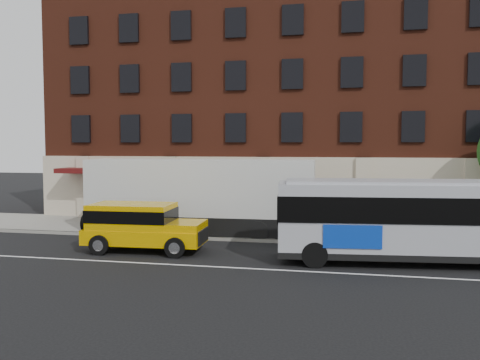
% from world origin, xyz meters
% --- Properties ---
extents(ground, '(120.00, 120.00, 0.00)m').
position_xyz_m(ground, '(0.00, 0.00, 0.00)').
color(ground, black).
rests_on(ground, ground).
extents(sidewalk, '(60.00, 6.00, 0.15)m').
position_xyz_m(sidewalk, '(0.00, 9.00, 0.07)').
color(sidewalk, gray).
rests_on(sidewalk, ground).
extents(kerb, '(60.00, 0.25, 0.15)m').
position_xyz_m(kerb, '(0.00, 6.00, 0.07)').
color(kerb, gray).
rests_on(kerb, ground).
extents(lane_line, '(60.00, 0.12, 0.01)m').
position_xyz_m(lane_line, '(0.00, 0.50, 0.01)').
color(lane_line, white).
rests_on(lane_line, ground).
extents(building, '(30.00, 12.10, 15.00)m').
position_xyz_m(building, '(-0.01, 16.92, 7.58)').
color(building, '#5A2415').
rests_on(building, sidewalk).
extents(sign_pole, '(0.30, 0.20, 2.50)m').
position_xyz_m(sign_pole, '(-8.50, 6.15, 1.45)').
color(sign_pole, slate).
rests_on(sign_pole, ground).
extents(city_bus, '(12.79, 3.97, 3.45)m').
position_xyz_m(city_bus, '(8.48, 2.87, 1.90)').
color(city_bus, '#A7A9B1').
rests_on(city_bus, ground).
extents(yellow_suv, '(5.82, 2.72, 2.20)m').
position_xyz_m(yellow_suv, '(-4.27, 2.74, 1.26)').
color(yellow_suv, '#DEA400').
rests_on(yellow_suv, ground).
extents(shipping_container, '(12.37, 3.00, 4.10)m').
position_xyz_m(shipping_container, '(-2.73, 7.34, 2.03)').
color(shipping_container, black).
rests_on(shipping_container, ground).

